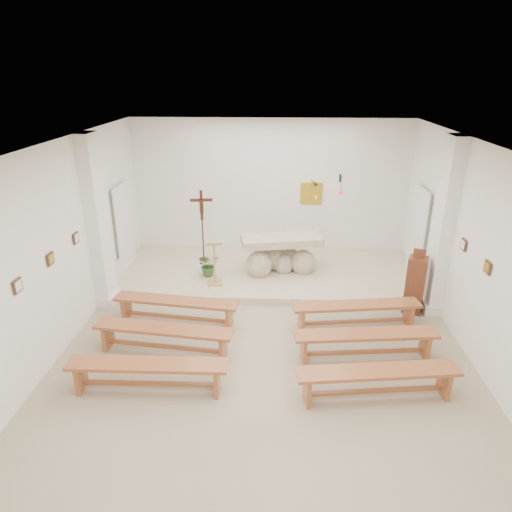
# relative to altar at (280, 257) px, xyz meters

# --- Properties ---
(ground) EXTENTS (7.00, 10.00, 0.00)m
(ground) POSITION_rel_altar_xyz_m (-0.28, -3.42, -0.52)
(ground) COLOR tan
(ground) RESTS_ON ground
(wall_left) EXTENTS (0.02, 10.00, 3.50)m
(wall_left) POSITION_rel_altar_xyz_m (-3.77, -3.42, 1.23)
(wall_left) COLOR white
(wall_left) RESTS_ON ground
(wall_right) EXTENTS (0.02, 10.00, 3.50)m
(wall_right) POSITION_rel_altar_xyz_m (3.21, -3.42, 1.23)
(wall_right) COLOR white
(wall_right) RESTS_ON ground
(wall_back) EXTENTS (7.00, 0.02, 3.50)m
(wall_back) POSITION_rel_altar_xyz_m (-0.28, 1.57, 1.23)
(wall_back) COLOR white
(wall_back) RESTS_ON ground
(ceiling) EXTENTS (7.00, 10.00, 0.02)m
(ceiling) POSITION_rel_altar_xyz_m (-0.28, -3.42, 2.97)
(ceiling) COLOR silver
(ceiling) RESTS_ON wall_back
(sanctuary_platform) EXTENTS (6.98, 3.00, 0.15)m
(sanctuary_platform) POSITION_rel_altar_xyz_m (-0.28, 0.08, -0.44)
(sanctuary_platform) COLOR beige
(sanctuary_platform) RESTS_ON ground
(pilaster_left) EXTENTS (0.26, 0.55, 3.50)m
(pilaster_left) POSITION_rel_altar_xyz_m (-3.65, -1.42, 1.23)
(pilaster_left) COLOR white
(pilaster_left) RESTS_ON ground
(pilaster_right) EXTENTS (0.26, 0.55, 3.50)m
(pilaster_right) POSITION_rel_altar_xyz_m (3.09, -1.42, 1.23)
(pilaster_right) COLOR white
(pilaster_right) RESTS_ON ground
(gold_wall_relief) EXTENTS (0.55, 0.04, 0.55)m
(gold_wall_relief) POSITION_rel_altar_xyz_m (0.77, 1.54, 1.13)
(gold_wall_relief) COLOR gold
(gold_wall_relief) RESTS_ON wall_back
(sanctuary_lamp) EXTENTS (0.11, 0.36, 0.44)m
(sanctuary_lamp) POSITION_rel_altar_xyz_m (1.47, 1.29, 1.29)
(sanctuary_lamp) COLOR black
(sanctuary_lamp) RESTS_ON wall_back
(station_frame_left_front) EXTENTS (0.03, 0.20, 0.20)m
(station_frame_left_front) POSITION_rel_altar_xyz_m (-3.75, -4.22, 1.20)
(station_frame_left_front) COLOR #42291D
(station_frame_left_front) RESTS_ON wall_left
(station_frame_left_mid) EXTENTS (0.03, 0.20, 0.20)m
(station_frame_left_mid) POSITION_rel_altar_xyz_m (-3.75, -3.22, 1.20)
(station_frame_left_mid) COLOR #42291D
(station_frame_left_mid) RESTS_ON wall_left
(station_frame_left_rear) EXTENTS (0.03, 0.20, 0.20)m
(station_frame_left_rear) POSITION_rel_altar_xyz_m (-3.75, -2.22, 1.20)
(station_frame_left_rear) COLOR #42291D
(station_frame_left_rear) RESTS_ON wall_left
(station_frame_right_mid) EXTENTS (0.03, 0.20, 0.20)m
(station_frame_right_mid) POSITION_rel_altar_xyz_m (3.19, -3.22, 1.20)
(station_frame_right_mid) COLOR #42291D
(station_frame_right_mid) RESTS_ON wall_right
(station_frame_right_rear) EXTENTS (0.03, 0.20, 0.20)m
(station_frame_right_rear) POSITION_rel_altar_xyz_m (3.19, -2.22, 1.20)
(station_frame_right_rear) COLOR #42291D
(station_frame_right_rear) RESTS_ON wall_right
(radiator_left) EXTENTS (0.10, 0.85, 0.52)m
(radiator_left) POSITION_rel_altar_xyz_m (-3.71, -0.72, -0.25)
(radiator_left) COLOR silver
(radiator_left) RESTS_ON ground
(radiator_right) EXTENTS (0.10, 0.85, 0.52)m
(radiator_right) POSITION_rel_altar_xyz_m (3.15, -0.72, -0.25)
(radiator_right) COLOR silver
(radiator_right) RESTS_ON ground
(altar) EXTENTS (1.95, 1.05, 0.95)m
(altar) POSITION_rel_altar_xyz_m (0.00, 0.00, 0.00)
(altar) COLOR beige
(altar) RESTS_ON sanctuary_platform
(lectern) EXTENTS (0.42, 0.37, 1.04)m
(lectern) POSITION_rel_altar_xyz_m (-1.44, -0.76, 0.15)
(lectern) COLOR tan
(lectern) RESTS_ON sanctuary_platform
(crucifix_stand) EXTENTS (0.54, 0.23, 1.78)m
(crucifix_stand) POSITION_rel_altar_xyz_m (-1.91, 0.62, 0.66)
(crucifix_stand) COLOR #341A10
(crucifix_stand) RESTS_ON sanctuary_platform
(potted_plant) EXTENTS (0.63, 0.61, 0.53)m
(potted_plant) POSITION_rel_altar_xyz_m (-1.65, -0.32, -0.10)
(potted_plant) COLOR #305723
(potted_plant) RESTS_ON sanctuary_platform
(donation_pedestal) EXTENTS (0.47, 0.47, 1.35)m
(donation_pedestal) POSITION_rel_altar_xyz_m (2.69, -1.52, 0.08)
(donation_pedestal) COLOR brown
(donation_pedestal) RESTS_ON ground
(bench_left_front) EXTENTS (2.43, 0.70, 0.51)m
(bench_left_front) POSITION_rel_altar_xyz_m (-1.99, -2.23, -0.13)
(bench_left_front) COLOR #A75C30
(bench_left_front) RESTS_ON ground
(bench_right_front) EXTENTS (2.44, 0.71, 0.51)m
(bench_right_front) POSITION_rel_altar_xyz_m (1.43, -2.23, -0.13)
(bench_right_front) COLOR #A75C30
(bench_right_front) RESTS_ON ground
(bench_left_second) EXTENTS (2.43, 0.67, 0.51)m
(bench_left_second) POSITION_rel_altar_xyz_m (-1.99, -3.25, -0.13)
(bench_left_second) COLOR #A75C30
(bench_left_second) RESTS_ON ground
(bench_right_second) EXTENTS (2.43, 0.64, 0.51)m
(bench_right_second) POSITION_rel_altar_xyz_m (1.43, -3.25, -0.13)
(bench_right_second) COLOR #A75C30
(bench_right_second) RESTS_ON ground
(bench_left_third) EXTENTS (2.41, 0.42, 0.51)m
(bench_left_third) POSITION_rel_altar_xyz_m (-1.99, -4.26, -0.13)
(bench_left_third) COLOR #A75C30
(bench_left_third) RESTS_ON ground
(bench_right_third) EXTENTS (2.43, 0.69, 0.51)m
(bench_right_third) POSITION_rel_altar_xyz_m (1.43, -4.26, -0.13)
(bench_right_third) COLOR #A75C30
(bench_right_third) RESTS_ON ground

